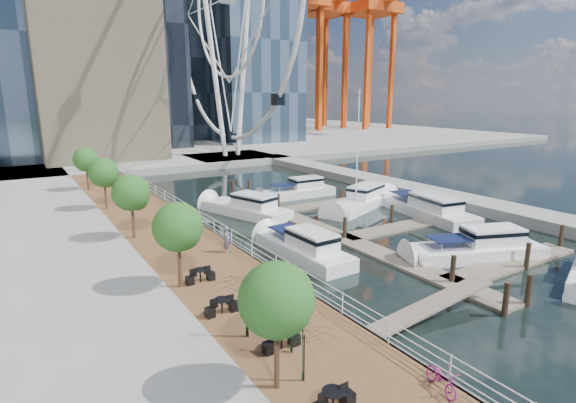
% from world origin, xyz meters
% --- Properties ---
extents(ground, '(520.00, 520.00, 0.00)m').
position_xyz_m(ground, '(0.00, 0.00, 0.00)').
color(ground, black).
rests_on(ground, ground).
extents(boardwalk, '(6.00, 60.00, 1.00)m').
position_xyz_m(boardwalk, '(-9.00, 15.00, 0.50)').
color(boardwalk, brown).
rests_on(boardwalk, ground).
extents(seawall, '(0.25, 60.00, 1.00)m').
position_xyz_m(seawall, '(-6.00, 15.00, 0.50)').
color(seawall, '#595954').
rests_on(seawall, ground).
extents(land_far, '(200.00, 114.00, 1.00)m').
position_xyz_m(land_far, '(0.00, 102.00, 0.50)').
color(land_far, gray).
rests_on(land_far, ground).
extents(breakwater, '(4.00, 60.00, 1.00)m').
position_xyz_m(breakwater, '(20.00, 20.00, 0.50)').
color(breakwater, gray).
rests_on(breakwater, ground).
extents(pier, '(14.00, 12.00, 1.00)m').
position_xyz_m(pier, '(14.00, 52.00, 0.50)').
color(pier, gray).
rests_on(pier, ground).
extents(railing, '(0.10, 60.00, 1.05)m').
position_xyz_m(railing, '(-6.10, 15.00, 1.52)').
color(railing, white).
rests_on(railing, boardwalk).
extents(floating_docks, '(16.00, 34.00, 2.60)m').
position_xyz_m(floating_docks, '(7.97, 9.98, 0.49)').
color(floating_docks, '#6D6051').
rests_on(floating_docks, ground).
extents(port_cranes, '(40.00, 52.00, 38.00)m').
position_xyz_m(port_cranes, '(67.67, 95.67, 20.00)').
color(port_cranes, '#D84C14').
rests_on(port_cranes, ground).
extents(street_trees, '(2.60, 42.60, 4.60)m').
position_xyz_m(street_trees, '(-11.40, 14.00, 4.29)').
color(street_trees, '#3F2B1C').
rests_on(street_trees, ground).
extents(cafe_tables, '(2.50, 13.70, 0.74)m').
position_xyz_m(cafe_tables, '(-10.40, -2.00, 1.37)').
color(cafe_tables, black).
rests_on(cafe_tables, ground).
extents(yacht_foreground, '(10.42, 6.23, 2.15)m').
position_xyz_m(yacht_foreground, '(8.10, 0.02, 0.00)').
color(yacht_foreground, white).
rests_on(yacht_foreground, ground).
extents(bicycle, '(1.01, 1.76, 0.88)m').
position_xyz_m(bicycle, '(-6.68, -9.14, 1.44)').
color(bicycle, '#961566').
rests_on(bicycle, boardwalk).
extents(pedestrian_near, '(0.70, 0.75, 1.72)m').
position_xyz_m(pedestrian_near, '(-7.02, 7.68, 1.86)').
color(pedestrian_near, '#50526B').
rests_on(pedestrian_near, boardwalk).
extents(pedestrian_mid, '(0.68, 0.83, 1.60)m').
position_xyz_m(pedestrian_mid, '(-7.38, 16.77, 1.80)').
color(pedestrian_mid, gray).
rests_on(pedestrian_mid, boardwalk).
extents(pedestrian_far, '(1.04, 0.79, 1.64)m').
position_xyz_m(pedestrian_far, '(-7.83, 28.15, 1.82)').
color(pedestrian_far, '#2E323A').
rests_on(pedestrian_far, boardwalk).
extents(moored_yachts, '(20.13, 32.86, 11.50)m').
position_xyz_m(moored_yachts, '(9.00, 13.53, 0.00)').
color(moored_yachts, white).
rests_on(moored_yachts, ground).
extents(cafe_seating, '(4.37, 7.19, 2.71)m').
position_xyz_m(cafe_seating, '(-10.37, -3.91, 2.23)').
color(cafe_seating, '#0E361E').
rests_on(cafe_seating, ground).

